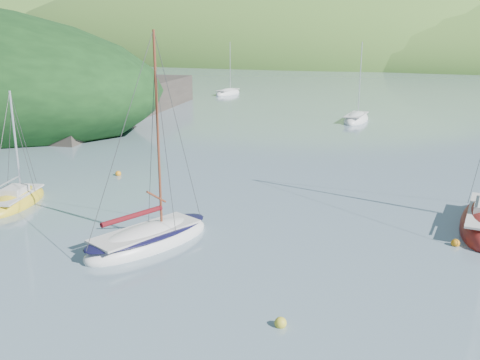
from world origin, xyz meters
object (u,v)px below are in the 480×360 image
at_px(daysailer_white, 148,240).
at_px(distant_sloop_c, 228,93).
at_px(sailboat_yellow, 16,201).
at_px(distant_sloop_a, 356,120).

bearing_deg(daysailer_white, distant_sloop_c, 130.91).
distance_m(sailboat_yellow, distant_sloop_c, 56.17).
distance_m(distant_sloop_a, distant_sloop_c, 29.64).
xyz_separation_m(daysailer_white, distant_sloop_a, (2.08, 39.39, -0.07)).
xyz_separation_m(sailboat_yellow, distant_sloop_c, (-11.23, 55.04, -0.01)).
distance_m(daysailer_white, distant_sloop_c, 61.15).
distance_m(daysailer_white, distant_sloop_a, 39.45).
height_order(daysailer_white, distant_sloop_a, daysailer_white).
bearing_deg(daysailer_white, distant_sloop_a, 107.18).
xyz_separation_m(distant_sloop_a, distant_sloop_c, (-23.70, 17.81, -0.01)).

